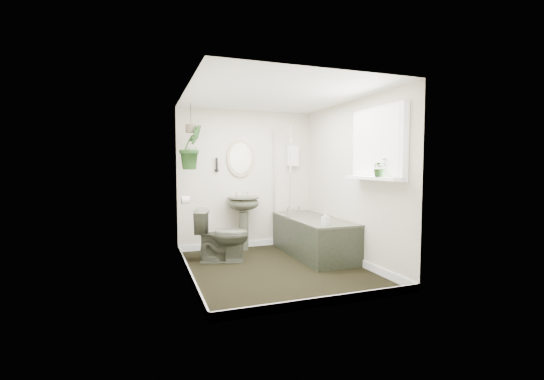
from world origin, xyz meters
name	(u,v)px	position (x,y,z in m)	size (l,w,h in m)	color
floor	(276,269)	(0.00, 0.00, -0.01)	(2.30, 2.80, 0.02)	black
ceiling	(276,94)	(0.00, 0.00, 2.31)	(2.30, 2.80, 0.02)	white
wall_back	(247,179)	(0.00, 1.41, 1.15)	(2.30, 0.02, 2.30)	silver
wall_front	(327,190)	(0.00, -1.41, 1.15)	(2.30, 0.02, 2.30)	silver
wall_left	(186,185)	(-1.16, 0.00, 1.15)	(0.02, 2.80, 2.30)	silver
wall_right	(352,182)	(1.16, 0.00, 1.15)	(0.02, 2.80, 2.30)	silver
skirting	(276,265)	(0.00, 0.00, 0.05)	(2.30, 2.80, 0.10)	white
bathtub	(313,236)	(0.80, 0.50, 0.29)	(0.72, 1.72, 0.58)	#404335
bath_screen	(282,172)	(0.47, 0.99, 1.28)	(0.04, 0.72, 1.40)	silver
shower_box	(292,156)	(0.80, 1.34, 1.55)	(0.20, 0.10, 0.35)	white
oval_mirror	(240,158)	(-0.12, 1.37, 1.50)	(0.46, 0.03, 0.62)	tan
wall_sconce	(217,164)	(-0.52, 1.36, 1.40)	(0.04, 0.04, 0.22)	black
toilet_roll_holder	(185,200)	(-1.10, 0.70, 0.90)	(0.11, 0.11, 0.11)	white
window_recess	(378,144)	(1.09, -0.70, 1.65)	(0.08, 1.00, 0.90)	white
window_sill	(373,178)	(1.02, -0.70, 1.23)	(0.18, 1.00, 0.04)	white
window_blinds	(375,144)	(1.04, -0.70, 1.65)	(0.01, 0.86, 0.76)	white
toilet	(222,235)	(-0.60, 0.61, 0.38)	(0.43, 0.75, 0.77)	#404335
pedestal_sink	(243,223)	(-0.12, 1.20, 0.44)	(0.52, 0.44, 0.88)	#404335
sill_plant	(379,168)	(0.97, -0.89, 1.36)	(0.20, 0.17, 0.22)	black
hanging_plant	(191,147)	(-0.97, 0.99, 1.65)	(0.36, 0.29, 0.66)	black
soap_bottle	(326,219)	(0.64, -0.19, 0.67)	(0.08, 0.09, 0.18)	#362E2F
hanging_pot	(191,129)	(-0.97, 0.99, 1.92)	(0.16, 0.16, 0.12)	brown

